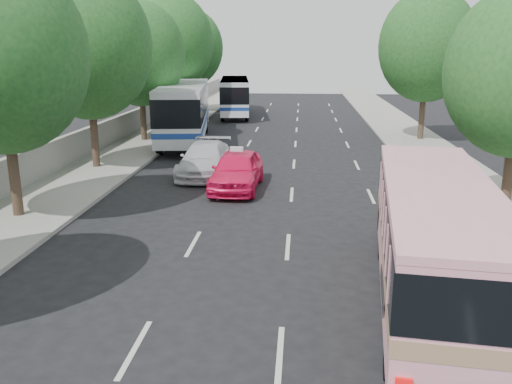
# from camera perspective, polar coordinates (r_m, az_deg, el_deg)

# --- Properties ---
(ground) EXTENTS (120.00, 120.00, 0.00)m
(ground) POSITION_cam_1_polar(r_m,az_deg,el_deg) (12.87, -1.67, -11.93)
(ground) COLOR black
(ground) RESTS_ON ground
(sidewalk_left) EXTENTS (4.00, 90.00, 0.15)m
(sidewalk_left) POSITION_cam_1_polar(r_m,az_deg,el_deg) (33.40, -12.45, 4.73)
(sidewalk_left) COLOR #9E998E
(sidewalk_left) RESTS_ON ground
(sidewalk_right) EXTENTS (4.00, 90.00, 0.12)m
(sidewalk_right) POSITION_cam_1_polar(r_m,az_deg,el_deg) (32.72, 17.42, 4.16)
(sidewalk_right) COLOR #9E998E
(sidewalk_right) RESTS_ON ground
(low_wall) EXTENTS (0.30, 90.00, 1.50)m
(low_wall) POSITION_cam_1_polar(r_m,az_deg,el_deg) (33.84, -15.46, 6.09)
(low_wall) COLOR #9E998E
(low_wall) RESTS_ON sidewalk_left
(tree_left_b) EXTENTS (5.70, 5.70, 8.88)m
(tree_left_b) POSITION_cam_1_polar(r_m,az_deg,el_deg) (19.89, -25.31, 13.59)
(tree_left_b) COLOR #38281E
(tree_left_b) RESTS_ON ground
(tree_left_c) EXTENTS (6.00, 6.00, 9.35)m
(tree_left_c) POSITION_cam_1_polar(r_m,az_deg,el_deg) (27.22, -17.25, 14.98)
(tree_left_c) COLOR #38281E
(tree_left_c) RESTS_ON ground
(tree_left_d) EXTENTS (5.52, 5.52, 8.60)m
(tree_left_d) POSITION_cam_1_polar(r_m,az_deg,el_deg) (34.76, -12.06, 14.37)
(tree_left_d) COLOR #38281E
(tree_left_d) RESTS_ON ground
(tree_left_e) EXTENTS (6.30, 6.30, 9.82)m
(tree_left_e) POSITION_cam_1_polar(r_m,az_deg,el_deg) (42.48, -8.82, 15.65)
(tree_left_e) COLOR #38281E
(tree_left_e) RESTS_ON ground
(tree_left_f) EXTENTS (5.88, 5.88, 9.16)m
(tree_left_f) POSITION_cam_1_polar(r_m,az_deg,el_deg) (50.33, -6.86, 15.10)
(tree_left_f) COLOR #38281E
(tree_left_f) RESTS_ON ground
(tree_right_far) EXTENTS (6.00, 6.00, 9.35)m
(tree_right_far) POSITION_cam_1_polar(r_m,az_deg,el_deg) (36.18, 17.76, 14.79)
(tree_right_far) COLOR #38281E
(tree_right_far) RESTS_ON ground
(pink_bus) EXTENTS (3.40, 9.44, 2.94)m
(pink_bus) POSITION_cam_1_polar(r_m,az_deg,el_deg) (12.87, 18.43, -3.88)
(pink_bus) COLOR pink
(pink_bus) RESTS_ON ground
(pink_taxi) EXTENTS (2.11, 4.85, 1.63)m
(pink_taxi) POSITION_cam_1_polar(r_m,az_deg,el_deg) (22.84, -2.03, 2.31)
(pink_taxi) COLOR #F81555
(pink_taxi) RESTS_ON ground
(white_pickup) EXTENTS (2.13, 5.18, 1.50)m
(white_pickup) POSITION_cam_1_polar(r_m,az_deg,el_deg) (25.51, -5.39, 3.45)
(white_pickup) COLOR silver
(white_pickup) RESTS_ON ground
(tour_coach_front) EXTENTS (4.21, 12.31, 3.61)m
(tour_coach_front) POSITION_cam_1_polar(r_m,az_deg,el_deg) (34.58, -7.56, 8.81)
(tour_coach_front) COLOR silver
(tour_coach_front) RESTS_ON ground
(tour_coach_rear) EXTENTS (3.54, 10.84, 3.18)m
(tour_coach_rear) POSITION_cam_1_polar(r_m,az_deg,el_deg) (47.86, -2.27, 10.31)
(tour_coach_rear) COLOR white
(tour_coach_rear) RESTS_ON ground
(taxi_roof_sign) EXTENTS (0.56, 0.20, 0.18)m
(taxi_roof_sign) POSITION_cam_1_polar(r_m,az_deg,el_deg) (22.66, -2.05, 4.55)
(taxi_roof_sign) COLOR silver
(taxi_roof_sign) RESTS_ON pink_taxi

